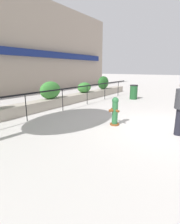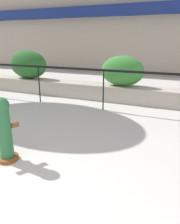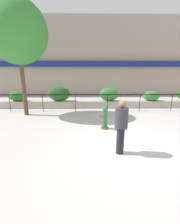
{
  "view_description": "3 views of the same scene",
  "coord_description": "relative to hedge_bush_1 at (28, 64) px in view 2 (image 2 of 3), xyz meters",
  "views": [
    {
      "loc": [
        -6.37,
        -1.16,
        2.11
      ],
      "look_at": [
        -1.34,
        2.3,
        0.59
      ],
      "focal_mm": 28.0,
      "sensor_mm": 36.0,
      "label": 1
    },
    {
      "loc": [
        1.97,
        -0.74,
        1.92
      ],
      "look_at": [
        0.22,
        3.41,
        0.41
      ],
      "focal_mm": 35.0,
      "sensor_mm": 36.0,
      "label": 2
    },
    {
      "loc": [
        -1.34,
        -4.8,
        2.52
      ],
      "look_at": [
        -1.22,
        2.29,
        0.64
      ],
      "focal_mm": 24.0,
      "sensor_mm": 36.0,
      "label": 3
    }
  ],
  "objects": [
    {
      "name": "hedge_bush_1",
      "position": [
        0.0,
        0.0,
        0.0
      ],
      "size": [
        1.56,
        0.7,
        1.04
      ],
      "primitive_type": "ellipsoid",
      "color": "#235B23",
      "rests_on": "planter_wall_low"
    },
    {
      "name": "fire_hydrant",
      "position": [
        2.83,
        -4.3,
        -0.47
      ],
      "size": [
        0.49,
        0.48,
        1.08
      ],
      "color": "brown",
      "rests_on": "ground"
    },
    {
      "name": "planter_wall_low",
      "position": [
        3.38,
        0.0,
        -0.77
      ],
      "size": [
        18.0,
        0.7,
        0.5
      ],
      "primitive_type": "cube",
      "color": "#ADA393",
      "rests_on": "ground"
    },
    {
      "name": "hedge_bush_2",
      "position": [
        3.62,
        0.0,
        -0.05
      ],
      "size": [
        1.37,
        0.65,
        0.95
      ],
      "primitive_type": "ellipsoid",
      "color": "#387F33",
      "rests_on": "planter_wall_low"
    },
    {
      "name": "fence_railing_segment",
      "position": [
        3.38,
        -1.1,
        -0.0
      ],
      "size": [
        15.0,
        0.05,
        1.15
      ],
      "color": "black",
      "rests_on": "ground"
    }
  ]
}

